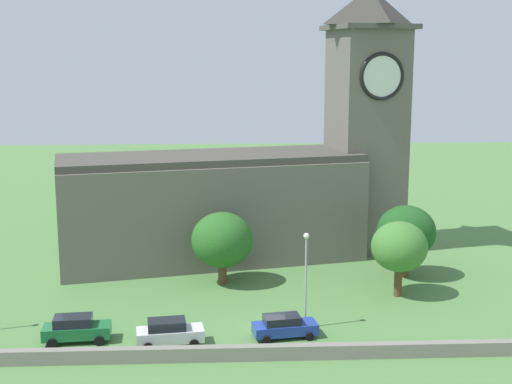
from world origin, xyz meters
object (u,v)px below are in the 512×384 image
Objects in this scene: car_green at (76,329)px; tree_churchyard at (399,247)px; car_blue at (284,326)px; tree_riverside_east at (406,232)px; streetlamp_west_mid at (306,266)px; car_white at (169,332)px; tree_riverside_west at (222,240)px; church at (258,181)px.

tree_churchyard is at bearing 18.65° from car_green.
car_blue is 18.93m from tree_riverside_east.
car_white is at bearing -164.56° from streetlamp_west_mid.
streetlamp_west_mid is at bearing -60.12° from tree_riverside_west.
church is 7.38× the size of car_white.
tree_riverside_west is at bearing 164.93° from tree_churchyard.
car_blue is 0.74× the size of tree_riverside_west.
church is at bearing 148.79° from tree_riverside_east.
tree_riverside_east is at bearing 47.97° from car_blue.
streetlamp_west_mid is 11.10m from tree_churchyard.
tree_riverside_west is (-4.48, 12.61, 3.23)m from car_blue.
tree_riverside_west is 1.01× the size of tree_churchyard.
car_blue is at bearing 6.98° from car_white.
car_white is at bearing -105.55° from tree_riverside_west.
church is at bearing 57.00° from car_green.
car_blue is 0.66× the size of streetlamp_west_mid.
streetlamp_west_mid reaches higher than tree_riverside_east.
tree_churchyard is (14.98, -4.04, 0.26)m from tree_riverside_west.
tree_riverside_east is at bearing 48.41° from streetlamp_west_mid.
car_green is at bearing 171.83° from car_white.
tree_riverside_west is at bearing 74.45° from car_white.
car_green is 1.01× the size of car_blue.
tree_riverside_east is (12.46, 13.82, 3.46)m from car_blue.
church is at bearing 130.39° from tree_churchyard.
church is 5.58× the size of tree_churchyard.
tree_riverside_east is 16.98m from tree_riverside_west.
streetlamp_west_mid is at bearing 6.13° from car_green.
car_blue is 0.73× the size of tree_riverside_east.
car_white is (6.75, -0.97, -0.01)m from car_green.
streetlamp_west_mid reaches higher than car_white.
streetlamp_west_mid is 16.14m from tree_riverside_east.
car_green is at bearing -153.22° from tree_riverside_east.
church reaches higher than streetlamp_west_mid.
car_green is at bearing -129.80° from tree_riverside_west.
car_green is at bearing -173.87° from streetlamp_west_mid.
car_white is 0.73× the size of tree_riverside_east.
car_blue is (15.02, 0.04, -0.12)m from car_green.
car_blue is 14.00m from tree_churchyard.
tree_churchyard is at bearing 27.04° from car_white.
streetlamp_west_mid is (2.55, -20.10, -2.91)m from church.
tree_riverside_west is at bearing -111.70° from church.
streetlamp_west_mid is (16.77, 1.80, 3.93)m from car_green.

